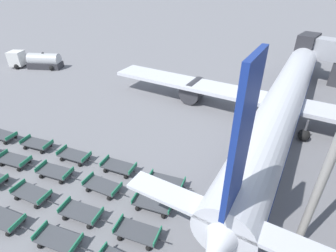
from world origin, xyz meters
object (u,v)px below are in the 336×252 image
object	(u,v)px
baggage_dolly_row_mid_a_col_d	(81,213)
baggage_dolly_row_far_col_b	(37,144)
baggage_dolly_row_mid_a_col_c	(32,194)
baggage_dolly_row_far_col_c	(74,156)
baggage_dolly_row_mid_b_col_b	(14,160)
baggage_dolly_row_mid_b_col_c	(55,172)
baggage_dolly_row_far_col_e	(166,182)
baggage_dolly_row_near_col_d	(59,240)
baggage_dolly_row_far_col_a	(2,135)
fuel_tanker_primary	(38,61)
baggage_dolly_row_near_col_c	(3,219)
baggage_dolly_row_mid_b_col_e	(153,203)
airplane	(287,95)
baggage_dolly_row_far_col_d	(119,167)
baggage_dolly_row_mid_a_col_e	(138,232)
baggage_dolly_row_mid_b_col_d	(103,186)

from	to	relation	value
baggage_dolly_row_mid_a_col_d	baggage_dolly_row_far_col_b	distance (m)	10.76
baggage_dolly_row_mid_a_col_c	baggage_dolly_row_far_col_c	bearing A→B (deg)	103.27
baggage_dolly_row_mid_b_col_b	baggage_dolly_row_mid_b_col_c	distance (m)	4.53
baggage_dolly_row_far_col_e	baggage_dolly_row_near_col_d	bearing A→B (deg)	-108.62
baggage_dolly_row_far_col_a	fuel_tanker_primary	bearing A→B (deg)	138.40
baggage_dolly_row_near_col_c	baggage_dolly_row_mid_b_col_e	size ratio (longest dim) A/B	1.00
baggage_dolly_row_mid_a_col_c	baggage_dolly_row_mid_b_col_b	size ratio (longest dim) A/B	1.00
fuel_tanker_primary	baggage_dolly_row_near_col_c	xyz separation A→B (m)	(28.17, -21.03, -0.77)
fuel_tanker_primary	baggage_dolly_row_far_col_c	world-z (taller)	fuel_tanker_primary
baggage_dolly_row_near_col_d	baggage_dolly_row_mid_b_col_b	xyz separation A→B (m)	(-10.16, 2.80, 0.00)
airplane	baggage_dolly_row_far_col_d	world-z (taller)	airplane
baggage_dolly_row_near_col_c	baggage_dolly_row_mid_b_col_c	bearing A→B (deg)	104.15
baggage_dolly_row_mid_a_col_e	baggage_dolly_row_mid_b_col_e	size ratio (longest dim) A/B	1.00
fuel_tanker_primary	baggage_dolly_row_mid_b_col_d	xyz separation A→B (m)	(31.48, -14.96, -0.77)
baggage_dolly_row_near_col_d	baggage_dolly_row_far_col_d	world-z (taller)	same
baggage_dolly_row_mid_a_col_d	baggage_dolly_row_far_col_c	xyz separation A→B (m)	(-5.74, 4.03, 0.00)
baggage_dolly_row_mid_a_col_c	baggage_dolly_row_far_col_d	xyz separation A→B (m)	(3.31, 6.07, 0.00)
baggage_dolly_row_mid_a_col_e	baggage_dolly_row_far_col_a	distance (m)	19.03
baggage_dolly_row_mid_b_col_c	baggage_dolly_row_far_col_e	world-z (taller)	same
baggage_dolly_row_mid_a_col_d	baggage_dolly_row_far_col_e	xyz separation A→B (m)	(3.23, 5.88, 0.00)
baggage_dolly_row_near_col_d	baggage_dolly_row_mid_a_col_e	size ratio (longest dim) A/B	1.00
baggage_dolly_row_mid_a_col_c	baggage_dolly_row_far_col_b	bearing A→B (deg)	144.14
baggage_dolly_row_mid_b_col_e	fuel_tanker_primary	bearing A→B (deg)	158.52
baggage_dolly_row_mid_b_col_b	baggage_dolly_row_far_col_d	distance (m)	9.57
baggage_dolly_row_mid_b_col_c	baggage_dolly_row_mid_b_col_e	size ratio (longest dim) A/B	1.00
fuel_tanker_primary	baggage_dolly_row_mid_a_col_e	xyz separation A→B (m)	(36.50, -16.66, -0.77)
baggage_dolly_row_near_col_c	baggage_dolly_row_far_col_e	distance (m)	11.75
baggage_dolly_row_mid_b_col_c	baggage_dolly_row_far_col_a	distance (m)	9.42
baggage_dolly_row_near_col_d	baggage_dolly_row_mid_b_col_c	bearing A→B (deg)	146.09
baggage_dolly_row_near_col_c	baggage_dolly_row_far_col_d	xyz separation A→B (m)	(2.74, 8.53, 0.00)
baggage_dolly_row_mid_a_col_c	baggage_dolly_row_mid_b_col_c	world-z (taller)	same
airplane	baggage_dolly_row_far_col_b	distance (m)	27.00
fuel_tanker_primary	baggage_dolly_row_near_col_d	distance (m)	38.25
baggage_dolly_row_mid_b_col_d	baggage_dolly_row_far_col_c	world-z (taller)	same
fuel_tanker_primary	baggage_dolly_row_near_col_c	world-z (taller)	fuel_tanker_primary
baggage_dolly_row_mid_b_col_e	baggage_dolly_row_mid_b_col_c	bearing A→B (deg)	-168.00
baggage_dolly_row_near_col_c	baggage_dolly_row_mid_a_col_e	size ratio (longest dim) A/B	1.00
baggage_dolly_row_near_col_d	baggage_dolly_row_mid_a_col_c	bearing A→B (deg)	165.43
baggage_dolly_row_mid_b_col_d	baggage_dolly_row_far_col_b	xyz separation A→B (m)	(-9.58, 0.51, 0.00)
baggage_dolly_row_mid_a_col_e	baggage_dolly_row_far_col_c	xyz separation A→B (m)	(-10.06, 3.04, 0.00)
baggage_dolly_row_mid_b_col_b	baggage_dolly_row_mid_a_col_c	bearing A→B (deg)	-16.20
baggage_dolly_row_mid_a_col_d	baggage_dolly_row_mid_b_col_c	world-z (taller)	same
baggage_dolly_row_mid_b_col_e	baggage_dolly_row_mid_a_col_c	bearing A→B (deg)	-151.65
baggage_dolly_row_mid_b_col_d	baggage_dolly_row_mid_b_col_e	world-z (taller)	same
baggage_dolly_row_mid_a_col_d	baggage_dolly_row_far_col_d	distance (m)	5.30
baggage_dolly_row_mid_b_col_d	baggage_dolly_row_mid_a_col_d	bearing A→B (deg)	-75.63
baggage_dolly_row_near_col_d	baggage_dolly_row_far_col_d	size ratio (longest dim) A/B	1.00
baggage_dolly_row_near_col_d	baggage_dolly_row_far_col_c	world-z (taller)	same
baggage_dolly_row_mid_b_col_d	baggage_dolly_row_mid_a_col_c	bearing A→B (deg)	-136.99
baggage_dolly_row_near_col_d	baggage_dolly_row_mid_b_col_d	xyz separation A→B (m)	(-1.19, 4.93, 0.00)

